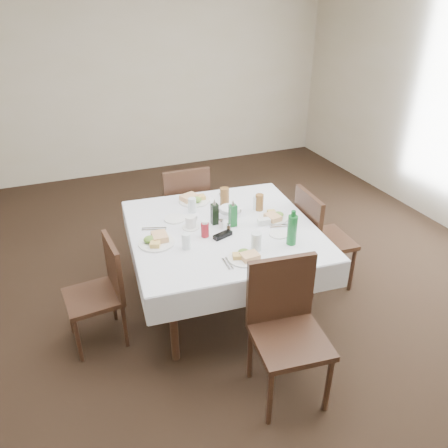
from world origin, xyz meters
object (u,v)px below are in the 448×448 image
object	(u,v)px
water_e	(257,203)
oil_cruet_green	(233,215)
chair_west	(103,286)
water_n	(192,205)
water_w	(186,241)
chair_south	(285,321)
coffee_mug	(191,223)
green_bottle	(292,229)
oil_cruet_dark	(215,213)
chair_north	(185,205)
ketchup_bottle	(205,229)
chair_east	(317,234)
bread_basket	(230,211)
dining_table	(223,235)
water_s	(256,241)

from	to	relation	value
water_e	oil_cruet_green	distance (m)	0.37
chair_west	water_n	distance (m)	1.01
water_w	chair_south	bearing A→B (deg)	-61.75
coffee_mug	green_bottle	bearing A→B (deg)	-39.72
oil_cruet_dark	oil_cruet_green	distance (m)	0.15
chair_north	water_w	distance (m)	1.20
chair_north	green_bottle	distance (m)	1.46
oil_cruet_dark	ketchup_bottle	distance (m)	0.22
chair_west	green_bottle	bearing A→B (deg)	-15.30
water_w	chair_east	bearing A→B (deg)	6.59
bread_basket	chair_south	bearing A→B (deg)	-94.48
dining_table	green_bottle	bearing A→B (deg)	-47.88
water_n	coffee_mug	size ratio (longest dim) A/B	0.88
chair_north	coffee_mug	bearing A→B (deg)	-103.47
water_n	bread_basket	xyz separation A→B (m)	(0.28, -0.17, -0.03)
chair_south	water_s	distance (m)	0.63
chair_south	oil_cruet_green	size ratio (longest dim) A/B	4.15
bread_basket	water_w	bearing A→B (deg)	-142.90
coffee_mug	green_bottle	world-z (taller)	green_bottle
green_bottle	chair_west	bearing A→B (deg)	164.70
chair_west	water_e	bearing A→B (deg)	9.96
chair_south	bread_basket	size ratio (longest dim) A/B	4.99
chair_west	chair_north	bearing A→B (deg)	45.70
oil_cruet_dark	chair_south	bearing A→B (deg)	-85.21
chair_south	water_n	xyz separation A→B (m)	(-0.19, 1.33, 0.27)
chair_east	water_s	world-z (taller)	chair_east
chair_south	water_w	bearing A→B (deg)	118.25
water_w	green_bottle	xyz separation A→B (m)	(0.75, -0.23, 0.06)
chair_west	oil_cruet_dark	bearing A→B (deg)	7.95
water_e	ketchup_bottle	world-z (taller)	ketchup_bottle
ketchup_bottle	green_bottle	size ratio (longest dim) A/B	0.49
water_n	water_s	distance (m)	0.80
coffee_mug	green_bottle	distance (m)	0.81
chair_south	chair_west	world-z (taller)	chair_south
water_e	oil_cruet_dark	size ratio (longest dim) A/B	0.55
chair_south	water_e	world-z (taller)	chair_south
water_s	coffee_mug	bearing A→B (deg)	124.39
water_e	coffee_mug	world-z (taller)	water_e
water_s	ketchup_bottle	world-z (taller)	water_s
ketchup_bottle	bread_basket	bearing A→B (deg)	40.06
water_w	green_bottle	size ratio (longest dim) A/B	0.44
water_s	oil_cruet_green	distance (m)	0.41
water_e	bread_basket	bearing A→B (deg)	-179.09
water_n	green_bottle	bearing A→B (deg)	-56.27
chair_west	water_w	size ratio (longest dim) A/B	6.92
dining_table	water_n	size ratio (longest dim) A/B	12.54
chair_west	ketchup_bottle	bearing A→B (deg)	-2.18
water_e	green_bottle	xyz separation A→B (m)	(-0.01, -0.62, 0.06)
dining_table	coffee_mug	world-z (taller)	coffee_mug
chair_east	coffee_mug	xyz separation A→B (m)	(-1.12, 0.14, 0.27)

